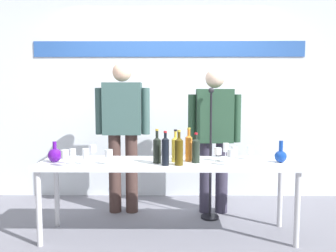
{
  "coord_description": "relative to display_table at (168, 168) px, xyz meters",
  "views": [
    {
      "loc": [
        0.03,
        -3.18,
        1.37
      ],
      "look_at": [
        0.0,
        0.15,
        1.05
      ],
      "focal_mm": 36.28,
      "sensor_mm": 36.0,
      "label": 1
    }
  ],
  "objects": [
    {
      "name": "wine_glass_right_1",
      "position": [
        0.48,
        0.04,
        0.15
      ],
      "size": [
        0.07,
        0.07,
        0.13
      ],
      "color": "white",
      "rests_on": "display_table"
    },
    {
      "name": "wine_bottle_0",
      "position": [
        0.26,
        -0.05,
        0.18
      ],
      "size": [
        0.07,
        0.07,
        0.28
      ],
      "color": "black",
      "rests_on": "display_table"
    },
    {
      "name": "wine_glass_left_0",
      "position": [
        -0.53,
        -0.15,
        0.16
      ],
      "size": [
        0.07,
        0.07,
        0.14
      ],
      "color": "white",
      "rests_on": "display_table"
    },
    {
      "name": "microphone_stand",
      "position": [
        0.46,
        0.47,
        -0.19
      ],
      "size": [
        0.2,
        0.2,
        1.44
      ],
      "color": "black",
      "rests_on": "ground"
    },
    {
      "name": "decanter_blue_right",
      "position": [
        1.06,
        -0.03,
        0.12
      ],
      "size": [
        0.11,
        0.11,
        0.21
      ],
      "color": "navy",
      "rests_on": "display_table"
    },
    {
      "name": "display_table",
      "position": [
        0.0,
        0.0,
        0.0
      ],
      "size": [
        2.43,
        0.58,
        0.73
      ],
      "color": "silver",
      "rests_on": "ground"
    },
    {
      "name": "wine_bottle_2",
      "position": [
        0.2,
        0.03,
        0.2
      ],
      "size": [
        0.07,
        0.07,
        0.32
      ],
      "color": "orange",
      "rests_on": "display_table"
    },
    {
      "name": "decanter_blue_left",
      "position": [
        -1.07,
        -0.03,
        0.13
      ],
      "size": [
        0.13,
        0.13,
        0.2
      ],
      "color": "#4C0F83",
      "rests_on": "display_table"
    },
    {
      "name": "wine_glass_right_3",
      "position": [
        0.58,
        0.2,
        0.16
      ],
      "size": [
        0.06,
        0.06,
        0.15
      ],
      "color": "white",
      "rests_on": "display_table"
    },
    {
      "name": "wine_bottle_5",
      "position": [
        -0.02,
        -0.18,
        0.2
      ],
      "size": [
        0.07,
        0.07,
        0.31
      ],
      "color": "black",
      "rests_on": "display_table"
    },
    {
      "name": "presenter_right",
      "position": [
        0.52,
        0.67,
        0.27
      ],
      "size": [
        0.6,
        0.22,
        1.65
      ],
      "color": "#332F41",
      "rests_on": "ground"
    },
    {
      "name": "wine_glass_right_0",
      "position": [
        0.56,
        -0.19,
        0.17
      ],
      "size": [
        0.07,
        0.07,
        0.15
      ],
      "color": "white",
      "rests_on": "display_table"
    },
    {
      "name": "wine_bottle_4",
      "position": [
        -0.1,
        -0.07,
        0.19
      ],
      "size": [
        0.07,
        0.07,
        0.32
      ],
      "color": "black",
      "rests_on": "display_table"
    },
    {
      "name": "wine_bottle_1",
      "position": [
        0.1,
        -0.16,
        0.2
      ],
      "size": [
        0.08,
        0.08,
        0.32
      ],
      "color": "#45360B",
      "rests_on": "display_table"
    },
    {
      "name": "wine_glass_left_2",
      "position": [
        -0.86,
        -0.15,
        0.16
      ],
      "size": [
        0.06,
        0.06,
        0.14
      ],
      "color": "white",
      "rests_on": "display_table"
    },
    {
      "name": "ground_plane",
      "position": [
        0.0,
        0.0,
        -0.67
      ],
      "size": [
        10.0,
        10.0,
        0.0
      ],
      "primitive_type": "plane",
      "color": "slate"
    },
    {
      "name": "wine_glass_right_4",
      "position": [
        0.61,
        -0.07,
        0.18
      ],
      "size": [
        0.06,
        0.06,
        0.16
      ],
      "color": "white",
      "rests_on": "display_table"
    },
    {
      "name": "wine_glass_left_3",
      "position": [
        -0.91,
        -0.23,
        0.17
      ],
      "size": [
        0.07,
        0.07,
        0.15
      ],
      "color": "white",
      "rests_on": "display_table"
    },
    {
      "name": "presenter_left",
      "position": [
        -0.52,
        0.67,
        0.33
      ],
      "size": [
        0.62,
        0.22,
        1.72
      ],
      "color": "#412D29",
      "rests_on": "ground"
    },
    {
      "name": "wine_glass_left_1",
      "position": [
        -0.74,
        -0.16,
        0.16
      ],
      "size": [
        0.06,
        0.06,
        0.15
      ],
      "color": "white",
      "rests_on": "display_table"
    },
    {
      "name": "wine_glass_left_4",
      "position": [
        -0.73,
        0.09,
        0.17
      ],
      "size": [
        0.06,
        0.06,
        0.15
      ],
      "color": "white",
      "rests_on": "display_table"
    },
    {
      "name": "wine_glass_right_2",
      "position": [
        0.8,
        0.11,
        0.15
      ],
      "size": [
        0.06,
        0.06,
        0.14
      ],
      "color": "white",
      "rests_on": "display_table"
    },
    {
      "name": "back_wall",
      "position": [
        0.0,
        1.34,
        0.83
      ],
      "size": [
        5.02,
        0.11,
        3.0
      ],
      "color": "silver",
      "rests_on": "ground"
    },
    {
      "name": "wine_bottle_3",
      "position": [
        0.07,
        -0.01,
        0.19
      ],
      "size": [
        0.07,
        0.07,
        0.31
      ],
      "color": "gold",
      "rests_on": "display_table"
    }
  ]
}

